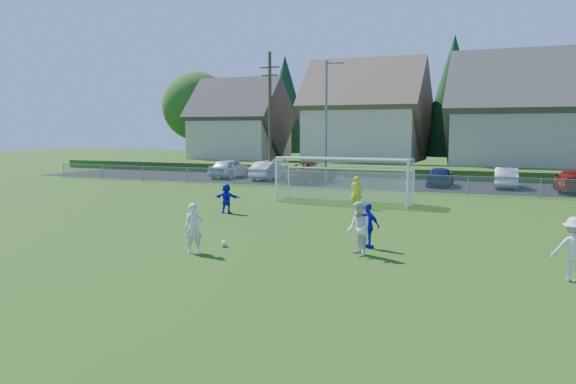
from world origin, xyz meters
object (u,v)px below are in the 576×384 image
car_c (311,172)px  car_g (574,181)px  player_blue_a (368,226)px  car_e (440,176)px  goalkeeper (356,192)px  player_white_a (194,228)px  car_f (506,178)px  player_white_b (359,229)px  car_b (268,171)px  player_white_c (574,249)px  car_a (230,168)px  soccer_ball (224,244)px  player_blue_b (227,198)px  soccer_goal (345,173)px

car_c → car_g: size_ratio=1.06×
player_blue_a → car_c: (-10.06, 21.44, -0.01)m
player_blue_a → car_g: bearing=-89.8°
car_e → car_g: bearing=173.4°
goalkeeper → player_white_a: bearing=74.9°
player_white_a → player_blue_a: bearing=-4.4°
car_e → car_f: 4.36m
player_white_b → car_c: player_white_b is taller
player_white_b → car_b: size_ratio=0.40×
player_white_a → player_white_c: bearing=-29.8°
car_a → car_g: car_a is taller
player_white_c → soccer_ball: bearing=0.7°
soccer_ball → car_b: 25.75m
car_a → soccer_ball: bearing=121.6°
soccer_ball → player_white_b: (4.62, 0.45, 0.76)m
goalkeeper → player_white_b: bearing=100.3°
player_blue_a → car_c: 23.68m
player_white_b → goalkeeper: size_ratio=1.06×
soccer_ball → car_e: 24.34m
player_blue_b → goalkeeper: 6.67m
player_white_c → player_blue_a: player_white_c is taller
player_blue_a → car_f: bearing=-79.3°
soccer_ball → car_g: size_ratio=0.04×
car_c → player_white_b: bearing=117.5°
car_e → soccer_goal: soccer_goal is taller
player_white_c → soccer_goal: bearing=-49.7°
soccer_ball → player_blue_a: 4.95m
player_white_b → car_e: player_white_b is taller
player_white_c → car_f: size_ratio=0.41×
soccer_ball → player_white_b: player_white_b is taller
player_white_c → goalkeeper: size_ratio=1.05×
player_blue_b → car_g: (16.06, 16.34, 0.03)m
player_white_a → car_e: 25.62m
goalkeeper → car_c: bearing=-65.9°
goalkeeper → car_f: goalkeeper is taller
player_white_b → player_blue_b: size_ratio=1.22×
player_white_a → player_white_b: bearing=-16.1°
soccer_ball → goalkeeper: bearing=81.8°
player_white_c → car_a: player_white_c is taller
player_blue_b → car_g: 22.91m
player_white_b → car_f: bearing=134.0°
car_a → soccer_goal: (13.36, -11.41, 0.84)m
soccer_ball → goalkeeper: (1.58, 10.95, 0.71)m
car_a → player_white_b: bearing=129.9°
player_white_b → car_a: bearing=179.2°
player_white_c → car_a: 34.19m
soccer_ball → soccer_goal: 13.02m
car_b → car_e: (13.39, 0.03, -0.03)m
soccer_ball → player_white_b: size_ratio=0.13×
soccer_goal → player_white_a: bearing=-93.0°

